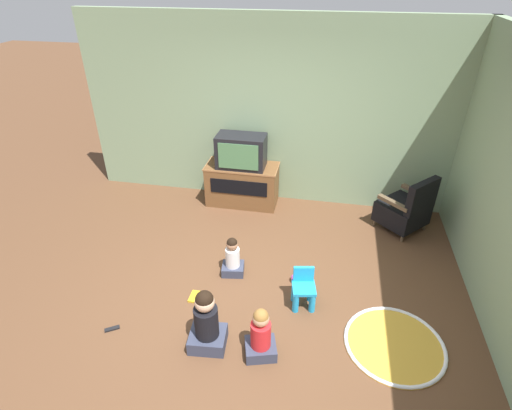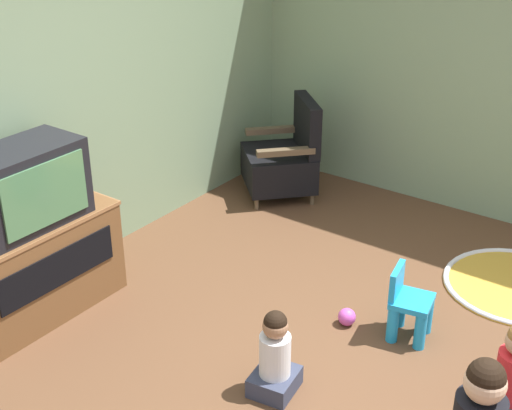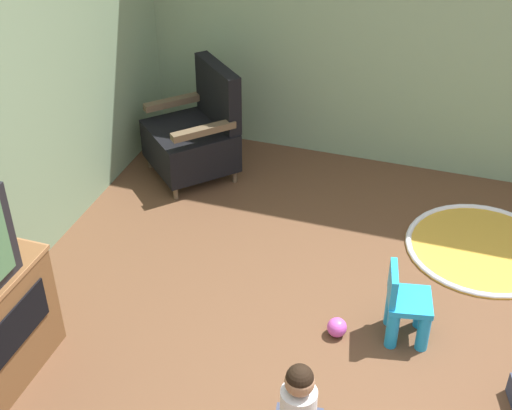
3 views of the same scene
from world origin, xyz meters
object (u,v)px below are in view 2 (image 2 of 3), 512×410
Objects in this scene: tv_cabinet at (33,265)px; child_watching_left at (275,357)px; toy_ball at (347,317)px; television at (24,186)px; black_armchair at (284,159)px; yellow_kid_chair at (408,307)px.

child_watching_left is at bearing -81.28° from tv_cabinet.
tv_cabinet reaches higher than toy_ball.
child_watching_left is 0.79m from toy_ball.
child_watching_left is at bearing 178.68° from toy_ball.
television is 6.38× the size of toy_ball.
television reaches higher than child_watching_left.
black_armchair is (2.39, -0.26, -0.56)m from television.
television is at bearing 108.52° from yellow_kid_chair.
tv_cabinet reaches higher than yellow_kid_chair.
toy_ball is (-0.12, 0.35, -0.15)m from yellow_kid_chair.
child_watching_left reaches higher than yellow_kid_chair.
black_armchair is at bearing -6.14° from television.
yellow_kid_chair is 0.39m from toy_ball.
tv_cabinet is at bearing 108.16° from yellow_kid_chair.
black_armchair reaches higher than child_watching_left.
yellow_kid_chair is (-1.25, -1.74, -0.12)m from black_armchair.
black_armchair reaches higher than yellow_kid_chair.
child_watching_left is (0.26, -1.66, -0.11)m from tv_cabinet.
black_armchair is 7.50× the size of toy_ball.
tv_cabinet is 1.53× the size of television.
toy_ball is at bearing -58.26° from television.
black_armchair is 1.64× the size of child_watching_left.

